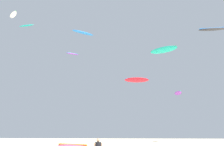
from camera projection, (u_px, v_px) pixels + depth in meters
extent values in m
sphere|color=tan|center=(98.00, 140.00, 14.26)|extent=(0.22, 0.22, 0.22)
cylinder|color=orange|center=(72.00, 145.00, 27.44)|extent=(4.04, 2.52, 0.22)
ellipsoid|color=white|center=(13.00, 15.00, 42.63)|extent=(2.82, 2.92, 0.53)
cylinder|color=green|center=(13.00, 14.00, 42.67)|extent=(2.08, 2.20, 0.14)
ellipsoid|color=blue|center=(83.00, 33.00, 37.56)|extent=(3.66, 3.21, 0.64)
ellipsoid|color=#2D2D33|center=(213.00, 29.00, 26.01)|extent=(3.16, 1.17, 0.53)
cylinder|color=blue|center=(213.00, 28.00, 26.04)|extent=(2.85, 0.37, 0.14)
ellipsoid|color=red|center=(137.00, 80.00, 32.33)|extent=(3.45, 1.23, 0.79)
cylinder|color=blue|center=(137.00, 79.00, 32.36)|extent=(3.12, 0.38, 0.15)
ellipsoid|color=#19B29E|center=(26.00, 26.00, 51.19)|extent=(3.66, 1.58, 0.80)
ellipsoid|color=#19B29E|center=(164.00, 50.00, 29.28)|extent=(3.64, 2.78, 0.79)
cylinder|color=green|center=(163.00, 49.00, 29.32)|extent=(2.92, 1.86, 0.16)
ellipsoid|color=purple|center=(72.00, 54.00, 43.06)|extent=(2.41, 1.93, 0.44)
cylinder|color=#19B29E|center=(72.00, 53.00, 43.09)|extent=(1.92, 1.31, 0.11)
ellipsoid|color=purple|center=(178.00, 93.00, 48.71)|extent=(1.37, 4.16, 0.80)
cylinder|color=#19B29E|center=(178.00, 92.00, 48.76)|extent=(0.31, 3.80, 0.18)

